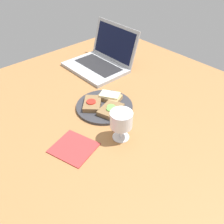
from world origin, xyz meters
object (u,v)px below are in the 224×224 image
at_px(sandwich_with_cucumber, 111,109).
at_px(sandwich_with_cheese, 110,97).
at_px(laptop, 101,60).
at_px(wine_glass, 121,121).
at_px(plate, 104,106).
at_px(napkin, 74,148).
at_px(sandwich_with_tomato, 92,104).

bearing_deg(sandwich_with_cucumber, sandwich_with_cheese, 140.72).
distance_m(sandwich_with_cheese, laptop, 0.35).
bearing_deg(wine_glass, sandwich_with_cucumber, 152.79).
height_order(plate, laptop, laptop).
bearing_deg(napkin, plate, 114.70).
bearing_deg(napkin, laptop, 130.79).
relative_size(plate, sandwich_with_tomato, 1.97).
bearing_deg(napkin, sandwich_with_cheese, 114.03).
xyz_separation_m(plate, laptop, (-0.31, 0.24, 0.04)).
bearing_deg(sandwich_with_tomato, wine_glass, -9.55).
height_order(plate, wine_glass, wine_glass).
relative_size(sandwich_with_cucumber, laptop, 0.39).
xyz_separation_m(laptop, napkin, (0.43, -0.49, -0.04)).
bearing_deg(sandwich_with_cheese, sandwich_with_tomato, -99.41).
bearing_deg(sandwich_with_tomato, sandwich_with_cheese, 80.59).
relative_size(sandwich_with_tomato, sandwich_with_cheese, 1.08).
distance_m(sandwich_with_cheese, wine_glass, 0.26).
bearing_deg(laptop, sandwich_with_tomato, -45.82).
distance_m(sandwich_with_tomato, laptop, 0.40).
height_order(wine_glass, laptop, laptop).
height_order(plate, sandwich_with_cheese, sandwich_with_cheese).
relative_size(plate, wine_glass, 2.08).
xyz_separation_m(sandwich_with_cucumber, napkin, (0.06, -0.24, -0.02)).
xyz_separation_m(sandwich_with_tomato, napkin, (0.15, -0.21, -0.02)).
xyz_separation_m(sandwich_with_cheese, laptop, (-0.29, 0.19, 0.02)).
bearing_deg(plate, napkin, -65.30).
bearing_deg(sandwich_with_cucumber, napkin, -75.64).
height_order(sandwich_with_cheese, napkin, sandwich_with_cheese).
relative_size(sandwich_with_cucumber, wine_glass, 1.06).
bearing_deg(laptop, sandwich_with_cheese, -33.35).
height_order(sandwich_with_tomato, napkin, sandwich_with_tomato).
xyz_separation_m(sandwich_with_cheese, wine_glass, (0.21, -0.13, 0.06)).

